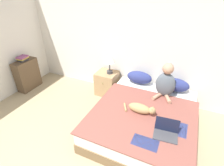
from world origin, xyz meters
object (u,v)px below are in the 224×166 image
(pillow_far, at_px, (175,85))
(laptop_open, at_px, (166,132))
(bed, at_px, (144,119))
(person_sitting, at_px, (166,83))
(table_lamp, at_px, (110,59))
(bookshelf, at_px, (27,75))
(nightstand, at_px, (107,83))
(book_stack_top, at_px, (23,58))
(pillow_near, at_px, (139,77))
(cat_tabby, at_px, (141,109))

(pillow_far, height_order, laptop_open, pillow_far)
(bed, xyz_separation_m, person_sitting, (0.21, 0.57, 0.52))
(person_sitting, bearing_deg, table_lamp, 169.74)
(table_lamp, bearing_deg, laptop_open, -39.84)
(person_sitting, bearing_deg, bookshelf, -173.30)
(nightstand, height_order, table_lamp, table_lamp)
(bed, height_order, laptop_open, laptop_open)
(laptop_open, xyz_separation_m, book_stack_top, (-3.50, 0.63, 0.33))
(pillow_near, distance_m, table_lamp, 0.77)
(nightstand, bearing_deg, table_lamp, 6.59)
(bed, xyz_separation_m, pillow_near, (-0.38, 0.87, 0.36))
(bed, bearing_deg, cat_tabby, -111.64)
(cat_tabby, distance_m, bookshelf, 3.04)
(bed, bearing_deg, pillow_far, 66.34)
(bed, distance_m, person_sitting, 0.80)
(cat_tabby, bearing_deg, bookshelf, 176.12)
(nightstand, bearing_deg, person_sitting, -9.37)
(pillow_near, bearing_deg, table_lamp, -174.97)
(bookshelf, bearing_deg, nightstand, 17.59)
(person_sitting, height_order, book_stack_top, person_sitting)
(person_sitting, height_order, cat_tabby, person_sitting)
(bookshelf, height_order, book_stack_top, book_stack_top)
(pillow_far, bearing_deg, pillow_near, 180.00)
(laptop_open, bearing_deg, book_stack_top, 163.97)
(cat_tabby, xyz_separation_m, bookshelf, (-3.02, 0.31, -0.15))
(bed, bearing_deg, pillow_near, 113.70)
(nightstand, bearing_deg, pillow_far, 2.60)
(pillow_near, xyz_separation_m, bookshelf, (-2.69, -0.68, -0.20))
(table_lamp, bearing_deg, person_sitting, -10.26)
(pillow_far, relative_size, book_stack_top, 2.06)
(bed, distance_m, pillow_near, 1.01)
(pillow_near, relative_size, book_stack_top, 2.06)
(nightstand, height_order, book_stack_top, book_stack_top)
(cat_tabby, height_order, table_lamp, table_lamp)
(person_sitting, height_order, laptop_open, person_sitting)
(pillow_near, relative_size, bookshelf, 0.73)
(bed, distance_m, table_lamp, 1.50)
(cat_tabby, bearing_deg, bed, 70.25)
(cat_tabby, relative_size, bookshelf, 0.80)
(nightstand, bearing_deg, bookshelf, -162.41)
(cat_tabby, bearing_deg, book_stack_top, 176.15)
(pillow_near, bearing_deg, pillow_far, 0.00)
(bed, height_order, nightstand, nightstand)
(table_lamp, height_order, book_stack_top, table_lamp)
(pillow_near, distance_m, book_stack_top, 2.79)
(pillow_near, xyz_separation_m, person_sitting, (0.59, -0.29, 0.17))
(bed, bearing_deg, laptop_open, -46.20)
(nightstand, relative_size, bookshelf, 0.74)
(pillow_far, height_order, table_lamp, table_lamp)
(pillow_far, distance_m, person_sitting, 0.38)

